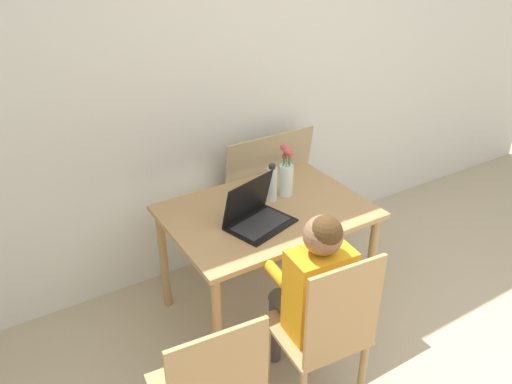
{
  "coord_description": "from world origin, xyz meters",
  "views": [
    {
      "loc": [
        -1.55,
        -0.48,
        2.14
      ],
      "look_at": [
        -0.35,
        1.48,
        0.89
      ],
      "focal_mm": 35.0,
      "sensor_mm": 36.0,
      "label": 1
    }
  ],
  "objects_px": {
    "chair_occupied": "(325,332)",
    "person_seated": "(313,285)",
    "laptop": "(255,214)",
    "flower_vase": "(286,174)",
    "water_bottle": "(272,184)"
  },
  "relations": [
    {
      "from": "person_seated",
      "to": "chair_occupied",
      "type": "bearing_deg",
      "value": 90.0
    },
    {
      "from": "chair_occupied",
      "to": "person_seated",
      "type": "distance_m",
      "value": 0.22
    },
    {
      "from": "chair_occupied",
      "to": "water_bottle",
      "type": "relative_size",
      "value": 4.12
    },
    {
      "from": "chair_occupied",
      "to": "laptop",
      "type": "bearing_deg",
      "value": -87.29
    },
    {
      "from": "chair_occupied",
      "to": "flower_vase",
      "type": "distance_m",
      "value": 0.97
    },
    {
      "from": "person_seated",
      "to": "laptop",
      "type": "relative_size",
      "value": 2.67
    },
    {
      "from": "laptop",
      "to": "flower_vase",
      "type": "distance_m",
      "value": 0.37
    },
    {
      "from": "chair_occupied",
      "to": "person_seated",
      "type": "xyz_separation_m",
      "value": [
        0.01,
        0.12,
        0.19
      ]
    },
    {
      "from": "chair_occupied",
      "to": "laptop",
      "type": "height_order",
      "value": "laptop"
    },
    {
      "from": "flower_vase",
      "to": "water_bottle",
      "type": "distance_m",
      "value": 0.11
    },
    {
      "from": "person_seated",
      "to": "flower_vase",
      "type": "relative_size",
      "value": 3.25
    },
    {
      "from": "laptop",
      "to": "water_bottle",
      "type": "xyz_separation_m",
      "value": [
        0.21,
        0.17,
        0.05
      ]
    },
    {
      "from": "person_seated",
      "to": "laptop",
      "type": "distance_m",
      "value": 0.54
    },
    {
      "from": "chair_occupied",
      "to": "person_seated",
      "type": "bearing_deg",
      "value": -90.0
    },
    {
      "from": "chair_occupied",
      "to": "flower_vase",
      "type": "relative_size",
      "value": 2.84
    }
  ]
}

